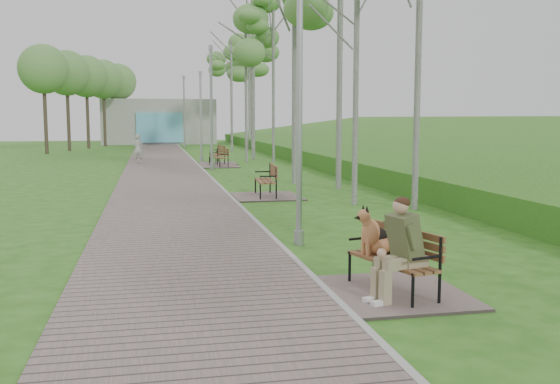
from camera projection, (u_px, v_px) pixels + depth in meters
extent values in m
plane|color=#295E15|center=(342.00, 308.00, 7.79)|extent=(120.00, 120.00, 0.00)
cube|color=#6E5F59|center=(164.00, 169.00, 28.34)|extent=(3.50, 67.00, 0.04)
cube|color=#999993|center=(202.00, 169.00, 28.69)|extent=(0.10, 67.00, 0.05)
cube|color=#4E8D30|center=(458.00, 168.00, 29.65)|extent=(14.00, 70.00, 1.60)
cube|color=#9E9E99|center=(159.00, 122.00, 56.84)|extent=(10.00, 5.00, 4.00)
cube|color=#61B8DA|center=(160.00, 128.00, 54.37)|extent=(4.00, 0.20, 2.60)
cube|color=#6E5F59|center=(394.00, 292.00, 8.39)|extent=(1.81, 2.01, 0.04)
cube|color=brown|center=(391.00, 261.00, 8.33)|extent=(0.83, 1.57, 0.04)
cube|color=brown|center=(406.00, 240.00, 8.41)|extent=(0.43, 1.47, 0.33)
cube|color=#6E5F59|center=(267.00, 196.00, 18.63)|extent=(1.97, 2.18, 0.04)
cube|color=brown|center=(265.00, 181.00, 18.56)|extent=(0.61, 1.67, 0.04)
cube|color=brown|center=(274.00, 171.00, 18.56)|extent=(0.16, 1.64, 0.36)
cube|color=#6E5F59|center=(220.00, 166.00, 30.18)|extent=(1.81, 2.01, 0.04)
cube|color=brown|center=(218.00, 157.00, 30.12)|extent=(0.82, 1.58, 0.04)
cube|color=brown|center=(223.00, 152.00, 30.19)|extent=(0.42, 1.47, 0.33)
cube|color=#6E5F59|center=(218.00, 163.00, 32.16)|extent=(1.90, 2.11, 0.04)
cube|color=brown|center=(217.00, 155.00, 32.10)|extent=(0.65, 1.62, 0.04)
cube|color=brown|center=(222.00, 149.00, 32.14)|extent=(0.22, 1.58, 0.35)
cylinder|color=#9DA0A5|center=(299.00, 238.00, 11.58)|extent=(0.19, 0.19, 0.28)
cylinder|color=#9DA0A5|center=(299.00, 120.00, 11.32)|extent=(0.11, 0.11, 4.65)
cylinder|color=#9DA0A5|center=(212.00, 166.00, 28.41)|extent=(0.22, 0.22, 0.32)
cylinder|color=#9DA0A5|center=(211.00, 110.00, 28.11)|extent=(0.13, 0.13, 5.39)
cylinder|color=#9DA0A5|center=(211.00, 48.00, 27.79)|extent=(0.19, 0.19, 0.27)
cylinder|color=#9DA0A5|center=(202.00, 159.00, 33.88)|extent=(0.19, 0.19, 0.28)
cylinder|color=#9DA0A5|center=(201.00, 118.00, 33.62)|extent=(0.11, 0.11, 4.68)
cylinder|color=#9DA0A5|center=(200.00, 73.00, 33.33)|extent=(0.17, 0.17, 0.23)
cylinder|color=#9DA0A5|center=(185.00, 146.00, 49.36)|extent=(0.22, 0.22, 0.33)
cylinder|color=#9DA0A5|center=(184.00, 113.00, 49.06)|extent=(0.13, 0.13, 5.44)
cylinder|color=#9DA0A5|center=(184.00, 77.00, 48.73)|extent=(0.20, 0.20, 0.27)
imported|color=silver|center=(138.00, 149.00, 32.50)|extent=(0.57, 0.40, 1.50)
cylinder|color=silver|center=(356.00, 62.00, 16.55)|extent=(0.17, 0.17, 7.67)
cylinder|color=silver|center=(419.00, 31.00, 15.57)|extent=(0.15, 0.15, 9.04)
cylinder|color=silver|center=(295.00, 59.00, 21.90)|extent=(0.21, 0.21, 8.82)
cylinder|color=silver|center=(340.00, 43.00, 20.19)|extent=(0.20, 0.20, 9.52)
cylinder|color=silver|center=(246.00, 90.00, 32.62)|extent=(0.19, 0.19, 7.57)
ellipsoid|color=#629648|center=(246.00, 43.00, 32.33)|extent=(2.72, 2.72, 3.33)
cylinder|color=silver|center=(273.00, 74.00, 32.65)|extent=(0.17, 0.17, 9.27)
ellipsoid|color=#629648|center=(273.00, 16.00, 32.30)|extent=(2.48, 2.48, 4.08)
cylinder|color=silver|center=(253.00, 77.00, 35.21)|extent=(0.20, 0.20, 9.28)
ellipsoid|color=#629648|center=(253.00, 23.00, 34.86)|extent=(2.91, 2.91, 4.08)
cylinder|color=silver|center=(249.00, 79.00, 46.29)|extent=(0.18, 0.18, 10.40)
ellipsoid|color=#629648|center=(249.00, 34.00, 45.89)|extent=(2.63, 2.63, 4.57)
cylinder|color=silver|center=(231.00, 96.00, 42.49)|extent=(0.18, 0.18, 7.61)
ellipsoid|color=#629648|center=(231.00, 60.00, 42.20)|extent=(2.57, 2.57, 3.35)
cylinder|color=silver|center=(252.00, 93.00, 50.98)|extent=(0.20, 0.20, 8.76)
ellipsoid|color=#629648|center=(252.00, 58.00, 50.65)|extent=(2.86, 2.86, 3.85)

